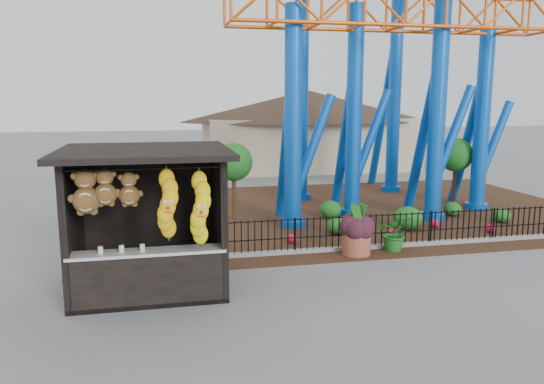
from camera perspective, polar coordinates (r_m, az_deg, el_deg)
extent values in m
plane|color=slate|center=(11.50, 2.40, -11.13)|extent=(120.00, 120.00, 0.00)
cube|color=#331E11|center=(20.00, 7.73, -1.99)|extent=(18.00, 12.00, 0.02)
cube|color=gray|center=(15.52, 14.04, -5.54)|extent=(18.00, 0.18, 0.12)
cube|color=black|center=(12.28, -12.95, -9.74)|extent=(3.20, 2.60, 0.10)
cube|color=black|center=(13.09, -13.15, -1.91)|extent=(3.20, 0.12, 3.00)
cube|color=black|center=(12.01, -20.60, -3.37)|extent=(0.12, 2.60, 3.00)
cube|color=black|center=(11.94, -5.81, -2.84)|extent=(0.12, 2.60, 3.00)
cube|color=black|center=(11.38, -13.56, 4.25)|extent=(3.50, 3.40, 0.12)
cube|color=black|center=(10.83, -21.47, -4.86)|extent=(0.14, 0.14, 3.00)
cube|color=black|center=(10.75, -5.12, -4.28)|extent=(0.14, 0.14, 3.00)
cube|color=black|center=(11.12, -13.11, -9.13)|extent=(3.00, 0.50, 1.10)
cube|color=silver|center=(10.95, -13.22, -6.31)|extent=(3.10, 0.55, 0.06)
cylinder|color=black|center=(10.21, -13.65, 2.42)|extent=(2.90, 0.04, 0.04)
cylinder|color=blue|center=(16.92, 2.28, 7.85)|extent=(0.56, 0.56, 7.00)
cylinder|color=blue|center=(17.38, 2.21, -3.36)|extent=(0.84, 0.84, 0.24)
cylinder|color=blue|center=(18.82, 8.83, 8.42)|extent=(0.56, 0.56, 7.30)
cylinder|color=blue|center=(19.24, 8.55, -2.14)|extent=(0.84, 0.84, 0.24)
cylinder|color=blue|center=(18.80, 17.38, 8.39)|extent=(0.56, 0.56, 7.50)
cylinder|color=blue|center=(19.22, 16.81, -2.48)|extent=(0.84, 0.84, 0.24)
cylinder|color=blue|center=(21.14, 21.66, 7.05)|extent=(0.56, 0.56, 6.60)
cylinder|color=blue|center=(21.51, 21.11, -1.42)|extent=(0.84, 0.84, 0.24)
cylinder|color=blue|center=(21.65, 3.19, 11.64)|extent=(0.56, 0.56, 9.50)
cylinder|color=blue|center=(22.02, 3.08, -0.50)|extent=(0.84, 0.84, 0.24)
cylinder|color=blue|center=(24.17, 13.14, 12.42)|extent=(0.56, 0.56, 10.50)
cylinder|color=blue|center=(24.48, 12.67, 0.34)|extent=(0.84, 0.84, 0.24)
cylinder|color=blue|center=(17.85, 1.54, 5.15)|extent=(0.36, 2.21, 5.85)
cylinder|color=blue|center=(17.47, 4.24, 4.44)|extent=(1.62, 0.32, 3.73)
cylinder|color=blue|center=(19.71, 7.82, 5.86)|extent=(0.36, 2.29, 6.10)
cylinder|color=blue|center=(19.42, 10.36, 5.19)|extent=(1.67, 0.32, 3.88)
cylinder|color=blue|center=(19.63, 15.94, 5.77)|extent=(0.36, 2.34, 6.26)
cylinder|color=blue|center=(19.46, 18.57, 5.04)|extent=(1.71, 0.32, 3.99)
cylinder|color=blue|center=(21.94, 20.22, 5.07)|extent=(0.36, 2.10, 5.53)
cylinder|color=blue|center=(21.85, 22.58, 4.46)|extent=(1.54, 0.32, 3.52)
cylinder|color=#9B4F38|center=(14.45, 9.07, -5.41)|extent=(0.80, 0.80, 0.66)
ellipsoid|color=#33141D|center=(14.29, 9.14, -2.90)|extent=(0.70, 0.70, 0.64)
imported|color=#245218|center=(14.96, 13.11, -4.30)|extent=(1.16, 1.09, 1.02)
ellipsoid|color=#1A5B1B|center=(16.50, 7.03, -3.61)|extent=(0.64, 0.64, 0.52)
ellipsoid|color=#1A5B1B|center=(17.46, 14.42, -2.73)|extent=(0.91, 0.91, 0.73)
ellipsoid|color=#1A5B1B|center=(19.92, 18.85, -1.73)|extent=(0.62, 0.62, 0.50)
ellipsoid|color=#1A5B1B|center=(18.62, 6.32, -1.88)|extent=(0.76, 0.76, 0.61)
ellipsoid|color=#1A5B1B|center=(19.48, 23.48, -2.34)|extent=(0.59, 0.59, 0.47)
sphere|color=red|center=(15.35, 2.16, -5.04)|extent=(0.28, 0.28, 0.28)
sphere|color=red|center=(16.46, 12.65, -4.24)|extent=(0.28, 0.28, 0.28)
sphere|color=red|center=(17.94, 17.11, -3.26)|extent=(0.28, 0.28, 0.28)
sphere|color=red|center=(17.86, 22.44, -3.65)|extent=(0.28, 0.28, 0.28)
cube|color=#BFAD8C|center=(31.71, 3.81, 5.26)|extent=(12.00, 6.00, 3.00)
cone|color=#332319|center=(31.60, 3.87, 9.60)|extent=(15.00, 15.00, 1.80)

